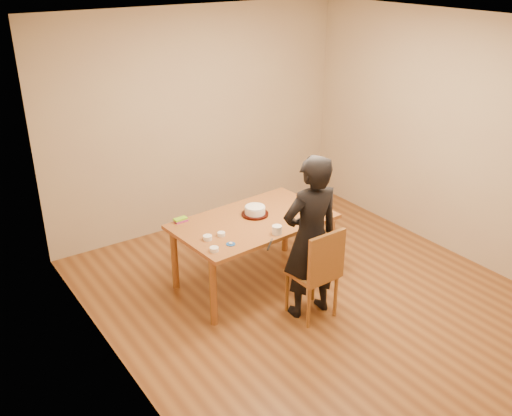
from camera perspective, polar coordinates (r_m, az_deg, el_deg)
room_shell at (r=5.58m, az=3.86°, el=4.41°), size 4.00×4.50×2.70m
dining_table at (r=5.81m, az=-0.28°, el=-1.36°), size 1.66×1.06×0.04m
dining_chair at (r=5.48m, az=5.62°, el=-6.52°), size 0.40×0.40×0.04m
cake_plate at (r=5.90m, az=-0.10°, el=-0.62°), size 0.28×0.28×0.02m
cake at (r=5.88m, az=-0.10°, el=-0.23°), size 0.21×0.21×0.07m
frosting_dome at (r=5.86m, az=-0.10°, el=0.19°), size 0.21×0.21×0.03m
frosting_tub at (r=5.50m, az=2.11°, el=-2.20°), size 0.10×0.10×0.08m
frosting_lid at (r=5.33m, az=-2.54°, el=-3.63°), size 0.09×0.09×0.01m
frosting_dollop at (r=5.32m, az=-2.55°, el=-3.51°), size 0.04×0.04×0.02m
ramekin_green at (r=5.22m, az=-4.21°, el=-4.14°), size 0.08×0.08×0.04m
ramekin_yellow at (r=5.48m, az=-3.49°, el=-2.62°), size 0.07×0.07×0.04m
ramekin_multi at (r=5.42m, az=-4.87°, el=-2.97°), size 0.09×0.09×0.04m
candy_box_pink at (r=5.80m, az=-7.50°, el=-1.28°), size 0.13×0.07×0.02m
candy_box_green at (r=5.80m, az=-7.57°, el=-1.09°), size 0.14×0.07×0.02m
spatula at (r=5.29m, az=1.34°, el=-3.80°), size 0.14×0.13×0.01m
person at (r=5.33m, az=5.47°, el=-2.98°), size 0.63×0.45×1.63m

